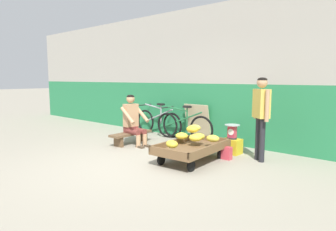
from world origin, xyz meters
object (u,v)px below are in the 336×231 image
(weighing_scale, at_px, (232,131))
(bicycle_far_left, at_px, (184,126))
(banana_cart, at_px, (192,149))
(vendor_seated, at_px, (133,120))
(customer_adult, at_px, (261,110))
(shopping_bag, at_px, (227,153))
(bicycle_near_left, at_px, (158,122))
(sign_board, at_px, (198,122))
(low_bench, at_px, (131,135))
(plastic_crate, at_px, (232,146))

(weighing_scale, relative_size, bicycle_far_left, 0.18)
(banana_cart, height_order, vendor_seated, vendor_seated)
(customer_adult, height_order, shopping_bag, customer_adult)
(weighing_scale, bearing_deg, banana_cart, -104.28)
(bicycle_near_left, bearing_deg, sign_board, 8.60)
(vendor_seated, height_order, bicycle_near_left, vendor_seated)
(vendor_seated, height_order, sign_board, vendor_seated)
(customer_adult, xyz_separation_m, shopping_bag, (-0.50, -0.31, -0.83))
(bicycle_far_left, bearing_deg, bicycle_near_left, 175.35)
(low_bench, xyz_separation_m, bicycle_near_left, (-0.29, 1.22, 0.15))
(vendor_seated, distance_m, weighing_scale, 2.25)
(bicycle_far_left, bearing_deg, plastic_crate, -14.45)
(low_bench, height_order, sign_board, sign_board)
(vendor_seated, relative_size, weighing_scale, 3.80)
(low_bench, relative_size, plastic_crate, 3.09)
(bicycle_far_left, xyz_separation_m, shopping_bag, (1.71, -0.85, -0.23))
(banana_cart, bearing_deg, vendor_seated, 172.54)
(plastic_crate, height_order, bicycle_far_left, bicycle_far_left)
(sign_board, relative_size, customer_adult, 0.58)
(plastic_crate, relative_size, bicycle_near_left, 0.22)
(weighing_scale, bearing_deg, bicycle_near_left, 169.10)
(plastic_crate, xyz_separation_m, shopping_bag, (0.15, -0.45, -0.03))
(bicycle_far_left, bearing_deg, vendor_seated, -115.43)
(banana_cart, height_order, weighing_scale, weighing_scale)
(plastic_crate, height_order, sign_board, sign_board)
(banana_cart, xyz_separation_m, shopping_bag, (0.40, 0.55, -0.12))
(low_bench, xyz_separation_m, customer_adult, (2.86, 0.61, 0.75))
(banana_cart, xyz_separation_m, bicycle_near_left, (-2.24, 1.48, 0.11))
(low_bench, height_order, customer_adult, customer_adult)
(vendor_seated, relative_size, bicycle_far_left, 0.69)
(plastic_crate, relative_size, bicycle_far_left, 0.22)
(shopping_bag, bearing_deg, plastic_crate, 108.19)
(banana_cart, distance_m, customer_adult, 1.44)
(plastic_crate, xyz_separation_m, bicycle_near_left, (-2.49, 0.48, 0.20))
(bicycle_far_left, relative_size, sign_board, 1.88)
(weighing_scale, relative_size, bicycle_near_left, 0.18)
(banana_cart, xyz_separation_m, low_bench, (-1.95, 0.25, -0.04))
(sign_board, bearing_deg, banana_cart, -57.09)
(plastic_crate, distance_m, shopping_bag, 0.47)
(bicycle_near_left, bearing_deg, banana_cart, -33.39)
(customer_adult, bearing_deg, low_bench, -167.91)
(vendor_seated, xyz_separation_m, sign_board, (0.79, 1.41, -0.13))
(vendor_seated, bearing_deg, bicycle_near_left, 106.98)
(weighing_scale, height_order, bicycle_far_left, bicycle_far_left)
(bicycle_near_left, height_order, customer_adult, customer_adult)
(banana_cart, height_order, low_bench, banana_cart)
(low_bench, relative_size, bicycle_near_left, 0.67)
(plastic_crate, height_order, bicycle_near_left, bicycle_near_left)
(low_bench, distance_m, vendor_seated, 0.38)
(banana_cart, bearing_deg, shopping_bag, 53.98)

